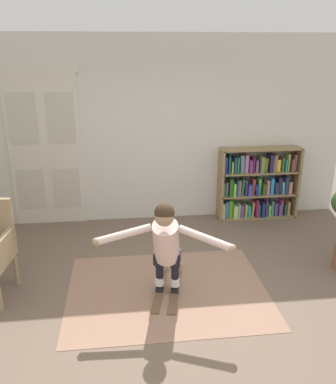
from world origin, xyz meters
TOP-DOWN VIEW (x-y plane):
  - ground_plane at (0.00, 0.00)m, footprint 7.20×7.20m
  - back_wall at (0.00, 2.60)m, footprint 6.00×0.10m
  - double_door at (-1.77, 2.54)m, footprint 1.22×0.05m
  - rug at (-0.13, 0.38)m, footprint 2.31×1.76m
  - bookshelf at (1.58, 2.39)m, footprint 1.32×0.30m
  - skis_pair at (-0.12, 0.41)m, footprint 0.47×0.99m
  - person_skier at (-0.17, 0.23)m, footprint 1.45×0.75m

SIDE VIEW (x-z plane):
  - ground_plane at x=0.00m, z-range 0.00..0.00m
  - rug at x=-0.13m, z-range 0.00..0.01m
  - skis_pair at x=-0.12m, z-range -0.01..0.06m
  - bookshelf at x=1.58m, z-range -0.04..1.14m
  - person_skier at x=-0.17m, z-range 0.15..1.29m
  - double_door at x=-1.77m, z-range 0.01..2.46m
  - back_wall at x=0.00m, z-range 0.00..2.90m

